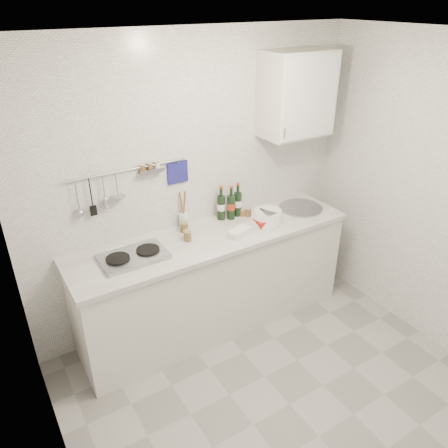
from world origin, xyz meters
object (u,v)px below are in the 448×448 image
at_px(wall_cabinet, 297,94).
at_px(wine_bottles, 230,202).
at_px(utensil_crock, 184,218).
at_px(plate_stack_hob, 122,258).
at_px(plate_stack_sink, 267,216).

relative_size(wall_cabinet, wine_bottles, 2.26).
distance_m(wine_bottles, utensil_crock, 0.44).
bearing_deg(utensil_crock, wine_bottles, -8.12).
distance_m(plate_stack_hob, utensil_crock, 0.68).
xyz_separation_m(plate_stack_hob, plate_stack_sink, (1.30, -0.07, 0.03)).
xyz_separation_m(wine_bottles, utensil_crock, (-0.43, 0.06, -0.08)).
xyz_separation_m(plate_stack_hob, utensil_crock, (0.64, 0.22, 0.07)).
height_order(wall_cabinet, plate_stack_sink, wall_cabinet).
height_order(wall_cabinet, utensil_crock, wall_cabinet).
xyz_separation_m(wall_cabinet, plate_stack_hob, (-1.68, -0.09, -1.02)).
bearing_deg(plate_stack_sink, utensil_crock, 156.35).
distance_m(wall_cabinet, plate_stack_sink, 1.07).
relative_size(plate_stack_hob, plate_stack_sink, 1.08).
height_order(plate_stack_hob, plate_stack_sink, plate_stack_sink).
bearing_deg(plate_stack_hob, utensil_crock, 18.83).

